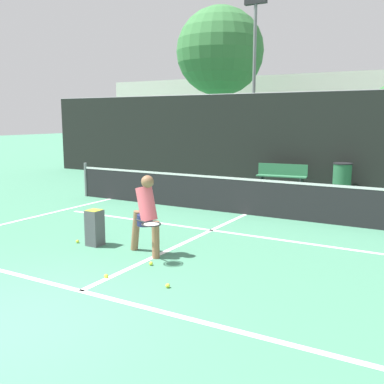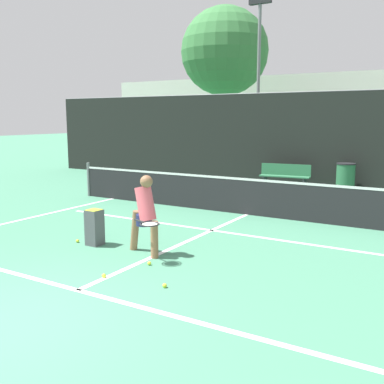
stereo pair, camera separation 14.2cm
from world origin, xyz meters
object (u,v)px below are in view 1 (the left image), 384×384
player_practicing (146,212)px  ball_hopper (95,227)px  parked_car (304,163)px  trash_bin (342,177)px  courtside_bench (282,175)px

player_practicing → ball_hopper: 1.31m
ball_hopper → parked_car: parked_car is taller
ball_hopper → parked_car: (0.72, 11.88, 0.27)m
player_practicing → trash_bin: 9.15m
ball_hopper → parked_car: size_ratio=0.17×
ball_hopper → trash_bin: (2.82, 9.01, 0.12)m
courtside_bench → parked_car: bearing=84.8°
player_practicing → ball_hopper: bearing=-161.4°
courtside_bench → trash_bin: (2.02, 0.22, 0.02)m
courtside_bench → trash_bin: size_ratio=1.81×
parked_car → ball_hopper: bearing=-93.4°
player_practicing → parked_car: bearing=111.1°
player_practicing → parked_car: 11.89m
player_practicing → courtside_bench: player_practicing is taller
ball_hopper → courtside_bench: courtside_bench is taller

